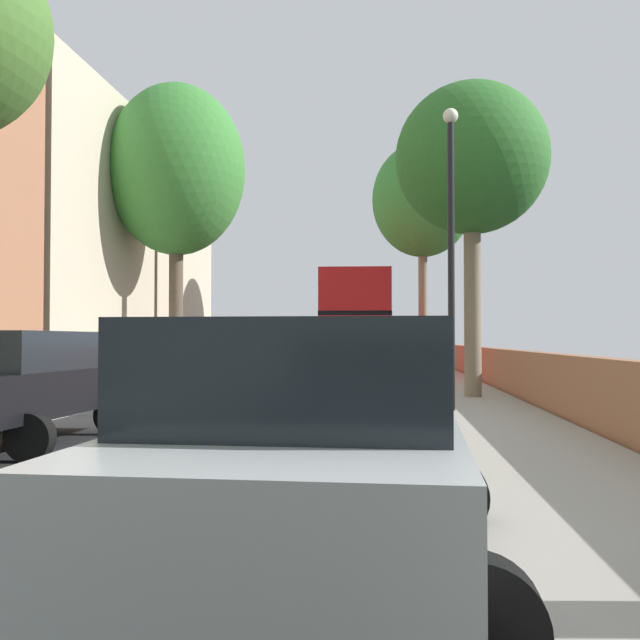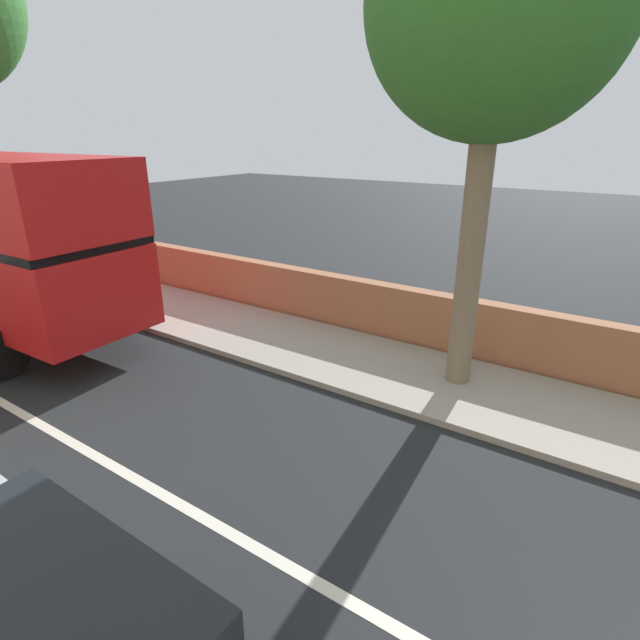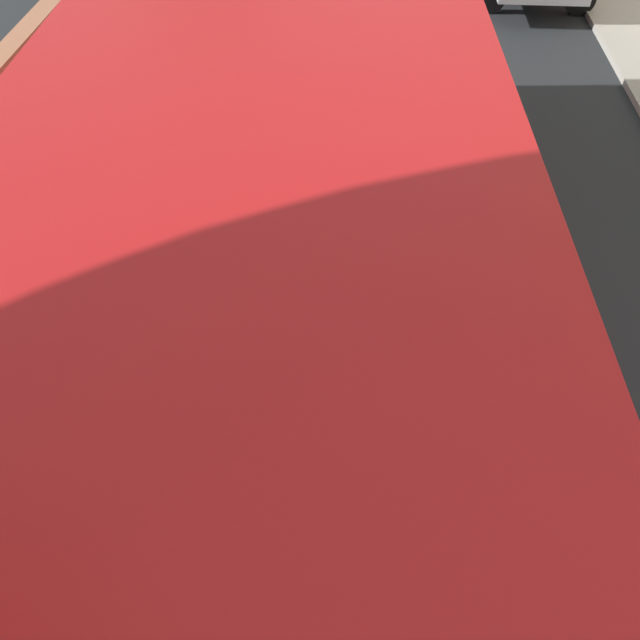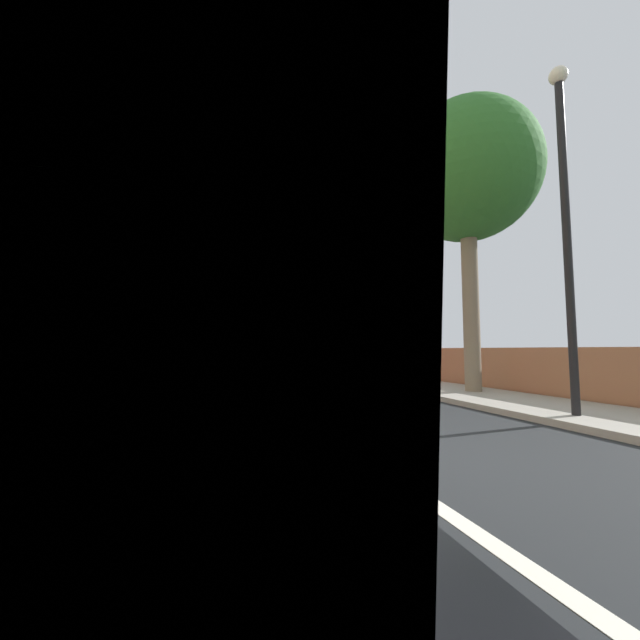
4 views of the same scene
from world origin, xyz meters
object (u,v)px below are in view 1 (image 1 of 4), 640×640
object	(u,v)px
street_tree_left_0	(177,171)
street_tree_right_1	(472,160)
street_tree_right_5	(423,200)
lamppost_right	(451,233)
parked_car_black_left_0	(20,381)
parked_car_silver_right_1	(313,439)
parked_car_silver_left_3	(186,362)
double_decker_bus	(357,321)

from	to	relation	value
street_tree_left_0	street_tree_right_1	xyz separation A→B (m)	(9.79, -6.74, -1.50)
street_tree_right_5	lamppost_right	xyz separation A→B (m)	(-0.40, -20.43, -4.56)
street_tree_right_1	street_tree_left_0	bearing A→B (deg)	145.44
street_tree_right_1	street_tree_right_5	xyz separation A→B (m)	(-0.45, 16.81, 2.16)
parked_car_black_left_0	parked_car_silver_right_1	size ratio (longest dim) A/B	0.99
parked_car_silver_left_3	street_tree_right_5	size ratio (longest dim) A/B	0.41
double_decker_bus	parked_car_silver_left_3	bearing A→B (deg)	-111.55
street_tree_right_5	lamppost_right	bearing A→B (deg)	-91.12
parked_car_silver_right_1	parked_car_silver_left_3	world-z (taller)	parked_car_silver_left_3
street_tree_right_5	double_decker_bus	bearing A→B (deg)	-118.04
parked_car_silver_right_1	street_tree_right_1	xyz separation A→B (m)	(2.65, 14.29, 5.24)
street_tree_right_5	lamppost_right	distance (m)	20.93
parked_car_black_left_0	street_tree_left_0	world-z (taller)	street_tree_left_0
street_tree_left_0	street_tree_right_1	world-z (taller)	street_tree_left_0
parked_car_silver_left_3	street_tree_right_1	world-z (taller)	street_tree_right_1
parked_car_silver_right_1	street_tree_right_1	distance (m)	15.45
street_tree_left_0	lamppost_right	distance (m)	14.23
lamppost_right	parked_car_silver_right_1	bearing A→B (deg)	-99.59
street_tree_left_0	lamppost_right	world-z (taller)	street_tree_left_0
parked_car_silver_right_1	lamppost_right	distance (m)	11.19
parked_car_black_left_0	street_tree_right_1	bearing A→B (deg)	48.02
double_decker_bus	street_tree_left_0	xyz separation A→B (m)	(-6.34, -4.43, 5.34)
street_tree_left_0	double_decker_bus	bearing A→B (deg)	34.94
parked_car_black_left_0	double_decker_bus	bearing A→B (deg)	77.95
parked_car_black_left_0	lamppost_right	size ratio (longest dim) A/B	0.70
parked_car_silver_right_1	parked_car_silver_left_3	distance (m)	15.65
street_tree_left_0	parked_car_silver_left_3	bearing A→B (deg)	-70.99
double_decker_bus	street_tree_right_5	world-z (taller)	street_tree_right_5
street_tree_right_1	lamppost_right	xyz separation A→B (m)	(-0.85, -3.62, -2.39)
street_tree_right_1	street_tree_right_5	world-z (taller)	street_tree_right_5
parked_car_silver_right_1	street_tree_left_0	world-z (taller)	street_tree_left_0
double_decker_bus	street_tree_right_5	distance (m)	8.76
double_decker_bus	street_tree_right_1	xyz separation A→B (m)	(3.45, -11.17, 3.85)
double_decker_bus	parked_car_silver_left_3	distance (m)	11.52
parked_car_black_left_0	parked_car_silver_right_1	bearing A→B (deg)	-49.17
street_tree_right_1	lamppost_right	size ratio (longest dim) A/B	1.28
parked_car_black_left_0	street_tree_right_1	world-z (taller)	street_tree_right_1
double_decker_bus	street_tree_right_1	world-z (taller)	street_tree_right_1
parked_car_silver_right_1	parked_car_silver_left_3	bearing A→B (deg)	108.62
parked_car_silver_left_3	street_tree_right_5	world-z (taller)	street_tree_right_5
double_decker_bus	parked_car_silver_left_3	size ratio (longest dim) A/B	2.43
parked_car_silver_right_1	street_tree_right_5	xyz separation A→B (m)	(2.20, 31.10, 7.40)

